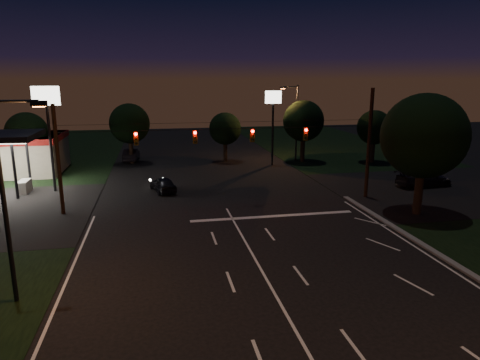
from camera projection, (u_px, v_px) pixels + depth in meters
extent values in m
plane|color=black|center=(277.00, 298.00, 19.36)|extent=(140.00, 140.00, 0.00)
cube|color=black|center=(442.00, 189.00, 38.40)|extent=(20.00, 16.00, 0.02)
cube|color=silver|center=(273.00, 216.00, 30.90)|extent=(12.00, 0.50, 0.01)
cylinder|color=black|center=(365.00, 197.00, 35.94)|extent=(0.30, 0.30, 9.00)
cylinder|color=black|center=(64.00, 214.00, 31.42)|extent=(0.28, 0.28, 8.00)
cylinder|color=black|center=(224.00, 129.00, 32.30)|extent=(24.00, 0.03, 0.03)
cylinder|color=black|center=(224.00, 122.00, 32.18)|extent=(24.00, 0.02, 0.02)
cube|color=#3F3307|center=(136.00, 138.00, 31.20)|extent=(0.32, 0.26, 1.00)
sphere|color=#FF0705|center=(136.00, 134.00, 30.97)|extent=(0.22, 0.22, 0.22)
sphere|color=black|center=(136.00, 139.00, 31.05)|extent=(0.20, 0.20, 0.20)
sphere|color=black|center=(136.00, 143.00, 31.12)|extent=(0.20, 0.20, 0.20)
cube|color=#3F3307|center=(195.00, 137.00, 32.01)|extent=(0.32, 0.26, 1.00)
sphere|color=#FF0705|center=(195.00, 133.00, 31.78)|extent=(0.22, 0.22, 0.22)
sphere|color=black|center=(195.00, 137.00, 31.86)|extent=(0.20, 0.20, 0.20)
sphere|color=black|center=(195.00, 142.00, 31.93)|extent=(0.20, 0.20, 0.20)
cube|color=#3F3307|center=(252.00, 135.00, 32.84)|extent=(0.32, 0.26, 1.00)
sphere|color=#FF0705|center=(253.00, 131.00, 32.61)|extent=(0.22, 0.22, 0.22)
sphere|color=black|center=(253.00, 136.00, 32.68)|extent=(0.20, 0.20, 0.20)
sphere|color=black|center=(253.00, 140.00, 32.76)|extent=(0.20, 0.20, 0.20)
cube|color=#3F3307|center=(305.00, 134.00, 33.65)|extent=(0.32, 0.26, 1.00)
sphere|color=#FF0705|center=(306.00, 130.00, 33.42)|extent=(0.22, 0.22, 0.22)
sphere|color=black|center=(306.00, 134.00, 33.49)|extent=(0.20, 0.20, 0.20)
sphere|color=black|center=(306.00, 138.00, 33.57)|extent=(0.20, 0.20, 0.20)
cube|color=gray|center=(24.00, 187.00, 37.12)|extent=(0.80, 2.00, 1.10)
cylinder|color=black|center=(15.00, 171.00, 34.79)|extent=(0.24, 0.24, 4.80)
cylinder|color=black|center=(28.00, 162.00, 38.61)|extent=(0.24, 0.24, 4.80)
cylinder|color=black|center=(51.00, 149.00, 36.86)|extent=(0.24, 0.24, 7.50)
cube|color=white|center=(46.00, 96.00, 35.81)|extent=(2.20, 0.30, 1.60)
cylinder|color=black|center=(273.00, 135.00, 48.70)|extent=(0.24, 0.24, 7.00)
cube|color=white|center=(273.00, 97.00, 47.73)|extent=(1.80, 0.30, 1.40)
cylinder|color=black|center=(4.00, 205.00, 18.06)|extent=(0.20, 0.20, 9.00)
cylinder|color=black|center=(15.00, 101.00, 17.24)|extent=(1.80, 0.12, 0.12)
cube|color=black|center=(39.00, 103.00, 17.44)|extent=(0.60, 0.35, 0.22)
cube|color=orange|center=(39.00, 106.00, 17.46)|extent=(0.45, 0.25, 0.04)
cylinder|color=black|center=(297.00, 123.00, 51.04)|extent=(0.20, 0.20, 9.00)
cylinder|color=black|center=(290.00, 87.00, 49.88)|extent=(1.80, 0.12, 0.12)
cube|color=black|center=(283.00, 88.00, 49.73)|extent=(0.60, 0.35, 0.22)
cube|color=orange|center=(283.00, 89.00, 49.76)|extent=(0.45, 0.25, 0.04)
cylinder|color=black|center=(419.00, 188.00, 30.99)|extent=(0.60, 0.60, 4.00)
sphere|color=black|center=(424.00, 136.00, 30.12)|extent=(6.00, 6.00, 6.00)
sphere|color=black|center=(427.00, 137.00, 30.71)|extent=(4.50, 4.50, 4.50)
sphere|color=black|center=(414.00, 138.00, 30.33)|extent=(4.20, 4.20, 4.20)
cylinder|color=black|center=(30.00, 160.00, 44.26)|extent=(0.49, 0.49, 3.00)
sphere|color=black|center=(27.00, 133.00, 43.61)|extent=(4.20, 4.20, 4.20)
sphere|color=black|center=(32.00, 134.00, 44.02)|extent=(3.15, 3.15, 3.15)
sphere|color=black|center=(23.00, 134.00, 43.75)|extent=(2.94, 2.94, 2.94)
cylinder|color=black|center=(131.00, 150.00, 49.94)|extent=(0.52, 0.52, 3.25)
sphere|color=black|center=(130.00, 124.00, 49.23)|extent=(4.60, 4.60, 4.60)
sphere|color=black|center=(134.00, 124.00, 49.68)|extent=(3.45, 3.45, 3.45)
sphere|color=black|center=(126.00, 124.00, 49.39)|extent=(3.22, 3.22, 3.22)
cylinder|color=black|center=(225.00, 150.00, 51.11)|extent=(0.47, 0.47, 2.75)
sphere|color=black|center=(225.00, 129.00, 50.52)|extent=(3.80, 3.80, 3.80)
sphere|color=black|center=(228.00, 129.00, 50.89)|extent=(2.85, 2.85, 2.85)
sphere|color=black|center=(222.00, 129.00, 50.65)|extent=(2.66, 2.66, 2.66)
cylinder|color=black|center=(303.00, 148.00, 50.82)|extent=(0.53, 0.53, 3.40)
sphere|color=black|center=(303.00, 121.00, 50.09)|extent=(4.80, 4.80, 4.80)
sphere|color=black|center=(306.00, 122.00, 50.55)|extent=(3.60, 3.60, 3.60)
sphere|color=black|center=(299.00, 122.00, 50.25)|extent=(3.36, 3.36, 3.36)
cylinder|color=black|center=(373.00, 150.00, 50.48)|extent=(0.48, 0.48, 2.90)
sphere|color=black|center=(374.00, 127.00, 49.85)|extent=(4.00, 4.00, 4.00)
sphere|color=black|center=(376.00, 128.00, 50.24)|extent=(3.00, 3.00, 3.00)
sphere|color=black|center=(370.00, 128.00, 49.99)|extent=(2.80, 2.80, 2.80)
imported|color=black|center=(163.00, 184.00, 37.54)|extent=(2.54, 4.16, 1.32)
imported|color=black|center=(131.00, 155.00, 51.79)|extent=(1.90, 4.57, 1.47)
imported|color=black|center=(424.00, 178.00, 39.30)|extent=(5.53, 2.78, 1.54)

